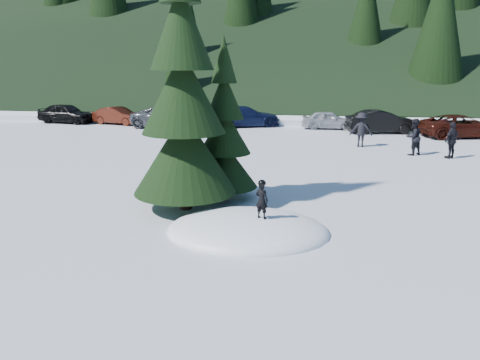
# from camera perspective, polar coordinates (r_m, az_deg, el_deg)

# --- Properties ---
(ground) EXTENTS (200.00, 200.00, 0.00)m
(ground) POSITION_cam_1_polar(r_m,az_deg,el_deg) (12.87, 0.94, -6.32)
(ground) COLOR white
(ground) RESTS_ON ground
(snow_mound) EXTENTS (4.48, 3.52, 0.96)m
(snow_mound) POSITION_cam_1_polar(r_m,az_deg,el_deg) (12.87, 0.94, -6.32)
(snow_mound) COLOR white
(snow_mound) RESTS_ON ground
(forest_hillside) EXTENTS (200.00, 60.00, 25.00)m
(forest_hillside) POSITION_cam_1_polar(r_m,az_deg,el_deg) (66.46, 7.43, 20.94)
(forest_hillside) COLOR black
(forest_hillside) RESTS_ON ground
(spruce_tall) EXTENTS (3.20, 3.20, 8.60)m
(spruce_tall) POSITION_cam_1_polar(r_m,az_deg,el_deg) (14.30, -6.94, 9.31)
(spruce_tall) COLOR black
(spruce_tall) RESTS_ON ground
(spruce_short) EXTENTS (2.20, 2.20, 5.37)m
(spruce_short) POSITION_cam_1_polar(r_m,az_deg,el_deg) (15.59, -1.90, 5.29)
(spruce_short) COLOR black
(spruce_short) RESTS_ON ground
(child_skier) EXTENTS (0.42, 0.34, 0.98)m
(child_skier) POSITION_cam_1_polar(r_m,az_deg,el_deg) (12.34, 2.67, -2.50)
(child_skier) COLOR black
(child_skier) RESTS_ON snow_mound
(adult_0) EXTENTS (1.12, 1.06, 1.82)m
(adult_0) POSITION_cam_1_polar(r_m,az_deg,el_deg) (24.82, 20.38, 4.94)
(adult_0) COLOR black
(adult_0) RESTS_ON ground
(adult_1) EXTENTS (1.05, 1.01, 1.76)m
(adult_1) POSITION_cam_1_polar(r_m,az_deg,el_deg) (24.65, 24.42, 4.43)
(adult_1) COLOR black
(adult_1) RESTS_ON ground
(adult_2) EXTENTS (1.25, 0.77, 1.87)m
(adult_2) POSITION_cam_1_polar(r_m,az_deg,el_deg) (26.47, 14.55, 5.95)
(adult_2) COLOR black
(adult_2) RESTS_ON ground
(car_0) EXTENTS (4.60, 2.44, 1.49)m
(car_0) POSITION_cam_1_polar(r_m,az_deg,el_deg) (38.33, -20.42, 7.64)
(car_0) COLOR black
(car_0) RESTS_ON ground
(car_1) EXTENTS (4.13, 2.32, 1.29)m
(car_1) POSITION_cam_1_polar(r_m,az_deg,el_deg) (36.35, -14.61, 7.59)
(car_1) COLOR #3F150B
(car_1) RESTS_ON ground
(car_2) EXTENTS (5.74, 3.49, 1.49)m
(car_2) POSITION_cam_1_polar(r_m,az_deg,el_deg) (33.47, -8.62, 7.53)
(car_2) COLOR #494C51
(car_2) RESTS_ON ground
(car_3) EXTENTS (5.52, 3.79, 1.48)m
(car_3) POSITION_cam_1_polar(r_m,az_deg,el_deg) (33.91, 0.58, 7.77)
(car_3) COLOR #0E1533
(car_3) RESTS_ON ground
(car_4) EXTENTS (3.73, 1.56, 1.26)m
(car_4) POSITION_cam_1_polar(r_m,az_deg,el_deg) (33.23, 10.75, 7.21)
(car_4) COLOR #9FA2A8
(car_4) RESTS_ON ground
(car_5) EXTENTS (4.74, 2.34, 1.49)m
(car_5) POSITION_cam_1_polar(r_m,az_deg,el_deg) (32.09, 16.89, 6.82)
(car_5) COLOR black
(car_5) RESTS_ON ground
(car_6) EXTENTS (5.41, 3.45, 1.39)m
(car_6) POSITION_cam_1_polar(r_m,az_deg,el_deg) (32.00, 25.32, 5.96)
(car_6) COLOR black
(car_6) RESTS_ON ground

